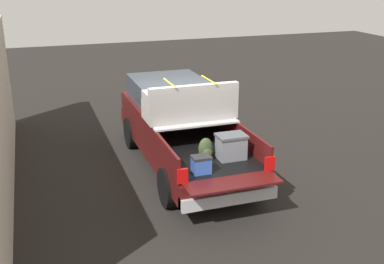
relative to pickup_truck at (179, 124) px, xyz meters
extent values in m
plane|color=black|center=(-0.38, 0.00, -0.97)|extent=(40.00, 40.00, 0.00)
cube|color=#470F0F|center=(-0.38, 0.00, -0.35)|extent=(5.50, 1.92, 0.46)
cube|color=black|center=(-1.58, 0.00, -0.10)|extent=(2.80, 1.80, 0.04)
cube|color=#470F0F|center=(-1.58, 0.93, 0.13)|extent=(2.80, 0.06, 0.50)
cube|color=#470F0F|center=(-1.58, -0.93, 0.13)|extent=(2.80, 0.06, 0.50)
cube|color=#470F0F|center=(-0.21, 0.00, 0.13)|extent=(0.06, 1.80, 0.50)
cube|color=#470F0F|center=(-3.25, 0.00, -0.10)|extent=(0.55, 1.80, 0.04)
cube|color=#B2B2B7|center=(-0.80, 0.00, 0.40)|extent=(1.25, 1.92, 0.04)
cube|color=#470F0F|center=(0.97, 0.00, 0.13)|extent=(2.30, 1.92, 0.50)
cube|color=#2D3842|center=(0.87, 0.00, 0.66)|extent=(1.94, 1.76, 0.56)
cube|color=#470F0F|center=(2.32, 0.00, 0.07)|extent=(0.40, 1.82, 0.38)
cube|color=#B2B2B7|center=(-3.10, 0.00, -0.47)|extent=(0.24, 1.92, 0.24)
cube|color=red|center=(-3.00, 0.88, 0.06)|extent=(0.06, 0.20, 0.28)
cube|color=red|center=(-3.00, -0.88, 0.06)|extent=(0.06, 0.20, 0.28)
cylinder|color=black|center=(1.37, 0.88, -0.57)|extent=(0.81, 0.30, 0.81)
cylinder|color=black|center=(1.37, -0.88, -0.57)|extent=(0.81, 0.30, 0.81)
cylinder|color=black|center=(-2.13, 0.88, -0.57)|extent=(0.81, 0.30, 0.81)
cylinder|color=black|center=(-2.13, -0.88, -0.57)|extent=(0.81, 0.30, 0.81)
cube|color=slate|center=(-2.20, -0.41, 0.15)|extent=(0.40, 0.55, 0.46)
cube|color=#505359|center=(-2.20, -0.41, 0.41)|extent=(0.44, 0.59, 0.05)
ellipsoid|color=#384728|center=(-2.06, 0.09, 0.14)|extent=(0.20, 0.30, 0.45)
ellipsoid|color=#384728|center=(-2.17, 0.09, 0.07)|extent=(0.09, 0.21, 0.20)
cube|color=#3359B2|center=(-2.68, 0.41, 0.07)|extent=(0.26, 0.34, 0.30)
cube|color=#262628|center=(-2.68, 0.41, 0.24)|extent=(0.28, 0.36, 0.04)
cube|color=#9E9993|center=(-0.80, 0.00, 0.63)|extent=(0.81, 2.01, 0.42)
cube|color=#9E9993|center=(-1.13, 0.00, 1.04)|extent=(0.16, 2.01, 0.40)
cube|color=#9E9993|center=(-0.75, 0.91, 0.95)|extent=(0.57, 0.20, 0.22)
cube|color=#9E9993|center=(-0.75, -0.90, 0.95)|extent=(0.57, 0.20, 0.22)
cube|color=yellow|center=(-0.80, 0.46, 1.25)|extent=(0.91, 0.03, 0.02)
cube|color=yellow|center=(-0.80, -0.45, 1.25)|extent=(0.91, 0.03, 0.02)
camera|label=1|loc=(-10.42, 3.26, 3.64)|focal=44.40mm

